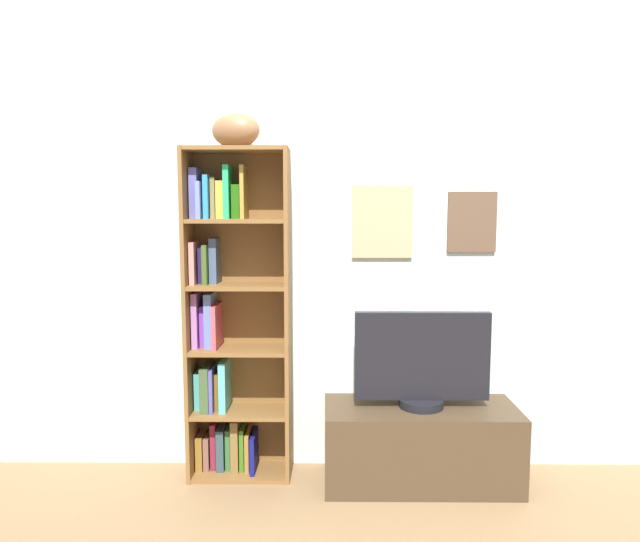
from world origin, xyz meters
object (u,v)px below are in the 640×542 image
object	(u,v)px
bookshelf	(230,324)
football	(236,130)
television	(422,361)
tv_stand	(420,445)

from	to	relation	value
bookshelf	football	bearing A→B (deg)	-30.07
football	bookshelf	bearing A→B (deg)	149.93
football	television	xyz separation A→B (m)	(0.91, -0.08, -1.12)
bookshelf	football	size ratio (longest dim) A/B	6.73
tv_stand	football	bearing A→B (deg)	174.88
television	tv_stand	bearing A→B (deg)	-90.00
football	tv_stand	distance (m)	1.80
football	television	bearing A→B (deg)	-5.05
bookshelf	tv_stand	distance (m)	1.14
football	tv_stand	bearing A→B (deg)	-5.12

